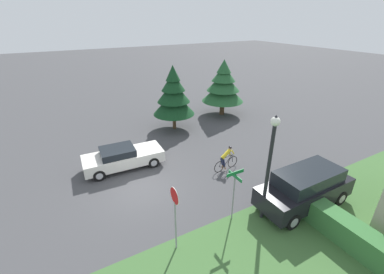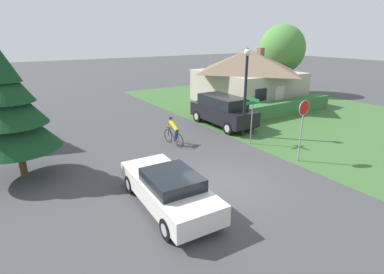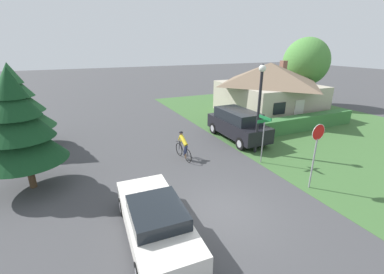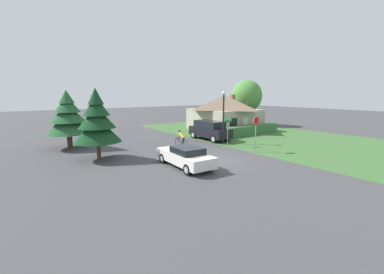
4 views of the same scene
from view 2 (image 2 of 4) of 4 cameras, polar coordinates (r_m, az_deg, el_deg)
name	(u,v)px [view 2 (image 2 of 4)]	position (r m, az deg, el deg)	size (l,w,h in m)	color
ground_plane	(222,185)	(12.30, 5.81, -9.02)	(140.00, 140.00, 0.00)	#424244
grass_verge_right	(320,119)	(23.40, 23.21, 3.15)	(16.00, 36.00, 0.01)	#3D6633
cottage_house	(247,76)	(27.10, 10.49, 11.44)	(7.86, 8.53, 4.64)	#B2A893
hedge_row	(283,108)	(23.49, 17.03, 5.27)	(9.65, 0.90, 1.08)	#387038
sedan_left_lane	(169,189)	(10.50, -4.45, -9.80)	(2.04, 4.83, 1.39)	silver
cyclist	(174,132)	(16.33, -3.52, 1.01)	(0.44, 1.81, 1.55)	black
parked_suv_right	(223,110)	(19.83, 5.86, 5.05)	(2.00, 4.94, 1.98)	black
stop_sign	(303,119)	(14.63, 20.35, 3.22)	(0.70, 0.07, 2.96)	gray
street_lamp	(246,82)	(17.45, 10.22, 10.34)	(0.39, 0.39, 5.10)	black
street_name_sign	(252,112)	(16.40, 11.39, 4.61)	(0.90, 0.90, 2.58)	gray
conifer_tall_near	(12,112)	(13.87, -31.03, 4.02)	(3.35, 3.35, 5.22)	#4C3823
deciduous_tree_right	(282,49)	(32.12, 16.74, 15.71)	(4.51, 4.51, 6.77)	#4C3823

